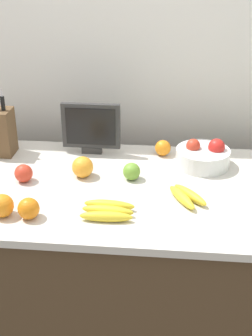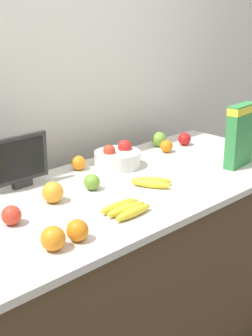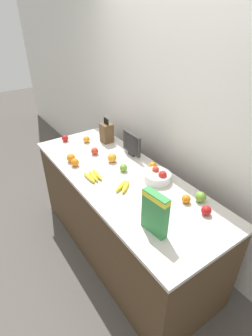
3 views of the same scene
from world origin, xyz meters
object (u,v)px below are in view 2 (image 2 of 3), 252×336
(small_monitor, at_px, (21,160))
(apple_by_knife_block, at_px, (184,139))
(orange_near_bowl, at_px, (53,238))
(orange_mid_left, at_px, (166,146))
(fruit_bowl, at_px, (118,158))
(banana_bunch_left, at_px, (151,182))
(orange_front_center, at_px, (77,230))
(orange_front_right, at_px, (53,192))
(apple_rightmost, at_px, (159,139))
(orange_back_center, at_px, (79,163))
(apple_near_bananas, at_px, (92,182))
(cereal_box, at_px, (240,133))
(banana_bunch_right, at_px, (126,209))
(apple_rear, at_px, (12,216))

(small_monitor, relative_size, apple_by_knife_block, 3.56)
(small_monitor, bearing_deg, orange_near_bowl, -112.27)
(orange_mid_left, bearing_deg, apple_by_knife_block, 6.60)
(fruit_bowl, distance_m, banana_bunch_left, 0.31)
(orange_front_center, distance_m, orange_front_right, 0.35)
(apple_rightmost, bearing_deg, fruit_bowl, -167.53)
(orange_mid_left, xyz_separation_m, orange_back_center, (-0.52, 0.10, 0.00))
(banana_bunch_left, xyz_separation_m, orange_front_center, (-0.55, -0.18, 0.02))
(apple_near_bananas, distance_m, orange_back_center, 0.27)
(apple_rightmost, distance_m, orange_front_center, 1.18)
(small_monitor, bearing_deg, apple_by_knife_block, -4.08)
(cereal_box, height_order, banana_bunch_right, cereal_box)
(apple_near_bananas, distance_m, apple_rightmost, 0.74)
(orange_near_bowl, bearing_deg, small_monitor, 67.73)
(small_monitor, height_order, orange_front_center, small_monitor)
(orange_near_bowl, bearing_deg, banana_bunch_left, 14.86)
(orange_near_bowl, bearing_deg, banana_bunch_right, 6.25)
(orange_near_bowl, bearing_deg, orange_back_center, 45.81)
(banana_bunch_right, xyz_separation_m, apple_by_knife_block, (0.88, 0.44, 0.02))
(fruit_bowl, relative_size, apple_near_bananas, 3.24)
(orange_mid_left, distance_m, orange_near_bowl, 1.17)
(orange_front_right, bearing_deg, apple_rightmost, 14.98)
(apple_near_bananas, relative_size, apple_rear, 0.97)
(small_monitor, bearing_deg, orange_front_right, -89.88)
(orange_near_bowl, bearing_deg, orange_front_center, -2.74)
(banana_bunch_right, xyz_separation_m, orange_front_right, (-0.14, 0.28, 0.03))
(apple_rear, bearing_deg, apple_rightmost, 15.36)
(apple_rear, relative_size, orange_front_right, 0.84)
(apple_by_knife_block, height_order, orange_back_center, apple_by_knife_block)
(banana_bunch_right, height_order, apple_by_knife_block, apple_by_knife_block)
(cereal_box, distance_m, fruit_bowl, 0.61)
(apple_rear, bearing_deg, orange_front_center, -69.47)
(apple_by_knife_block, height_order, apple_rightmost, apple_rightmost)
(orange_near_bowl, bearing_deg, apple_near_bananas, 36.66)
(apple_rear, height_order, orange_mid_left, apple_rear)
(orange_front_center, bearing_deg, apple_rightmost, 28.93)
(fruit_bowl, bearing_deg, orange_front_right, -163.04)
(apple_rightmost, xyz_separation_m, orange_back_center, (-0.58, 0.00, -0.01))
(banana_bunch_right, bearing_deg, banana_bunch_left, 25.25)
(apple_near_bananas, height_order, apple_rightmost, apple_rightmost)
(banana_bunch_left, xyz_separation_m, apple_by_knife_block, (0.60, 0.31, 0.02))
(apple_near_bananas, height_order, orange_front_center, orange_front_center)
(apple_rightmost, bearing_deg, banana_bunch_left, -140.63)
(small_monitor, height_order, apple_near_bananas, small_monitor)
(banana_bunch_left, bearing_deg, apple_by_knife_block, 27.24)
(cereal_box, distance_m, apple_near_bananas, 0.79)
(banana_bunch_left, relative_size, apple_by_knife_block, 2.61)
(cereal_box, bearing_deg, banana_bunch_right, 176.12)
(banana_bunch_right, bearing_deg, apple_rightmost, 34.69)
(orange_mid_left, distance_m, orange_back_center, 0.53)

